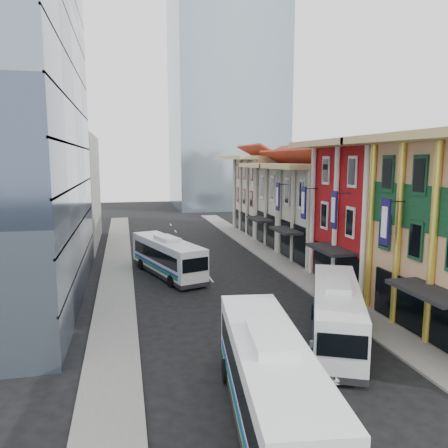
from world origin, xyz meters
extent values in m
plane|color=black|center=(0.00, 0.00, 0.00)|extent=(200.00, 200.00, 0.00)
cube|color=slate|center=(8.50, 22.00, 0.07)|extent=(3.00, 90.00, 0.15)
cube|color=slate|center=(-8.50, 22.00, 0.07)|extent=(3.00, 90.00, 0.15)
cube|color=#AE1315|center=(14.00, 17.00, 6.00)|extent=(8.00, 10.00, 12.00)
cube|color=beige|center=(14.00, 26.50, 5.00)|extent=(8.00, 9.00, 10.00)
cube|color=beige|center=(14.00, 35.50, 5.00)|extent=(8.00, 9.00, 10.00)
cube|color=beige|center=(14.00, 46.00, 5.50)|extent=(8.00, 12.00, 11.00)
cube|color=gray|center=(-16.00, 42.00, 7.00)|extent=(10.00, 18.00, 14.00)
imported|color=silver|center=(2.77, 3.22, 0.63)|extent=(1.73, 3.91, 1.25)
camera|label=1|loc=(-7.57, -16.48, 10.92)|focal=35.00mm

